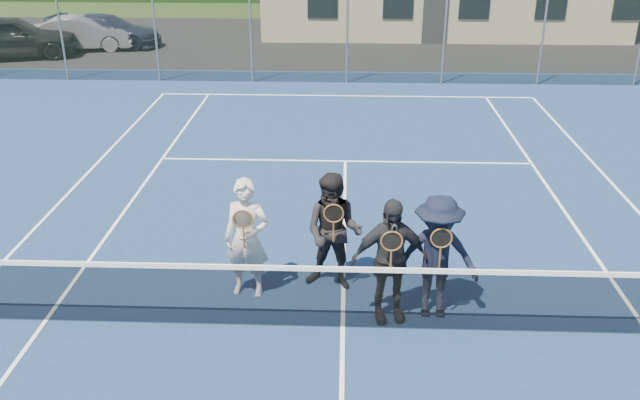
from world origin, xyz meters
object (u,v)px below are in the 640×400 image
object	(u,v)px
player_b	(334,232)
player_c	(389,260)
car_a	(10,37)
player_a	(247,238)
player_d	(437,257)
car_c	(106,31)
tennis_net	(343,295)
car_b	(82,33)

from	to	relation	value
player_b	player_c	distance (m)	1.11
car_a	player_a	world-z (taller)	player_a
player_b	player_c	bearing A→B (deg)	-46.70
player_c	player_d	xyz separation A→B (m)	(0.65, 0.11, -0.00)
player_a	player_c	world-z (taller)	same
player_a	car_c	bearing A→B (deg)	114.09
tennis_net	player_b	distance (m)	1.17
tennis_net	player_d	size ratio (longest dim) A/B	6.49
car_a	player_d	xyz separation A→B (m)	(13.52, -16.31, 0.14)
car_a	tennis_net	world-z (taller)	car_a
tennis_net	player_d	distance (m)	1.37
car_b	tennis_net	distance (m)	20.92
car_a	tennis_net	distance (m)	20.72
player_c	car_c	bearing A→B (deg)	118.42
car_b	player_a	bearing A→B (deg)	-161.99
car_b	player_d	size ratio (longest dim) A/B	2.15
player_d	car_a	bearing A→B (deg)	129.66
player_b	player_d	distance (m)	1.57
player_a	player_c	bearing A→B (deg)	-15.73
tennis_net	player_a	distance (m)	1.67
player_a	player_b	size ratio (longest dim) A/B	1.00
car_c	car_a	bearing A→B (deg)	132.71
car_b	car_c	xyz separation A→B (m)	(0.72, 0.65, -0.02)
car_a	player_b	distance (m)	19.76
player_b	player_d	bearing A→B (deg)	-26.35
player_c	player_d	world-z (taller)	same
player_a	player_d	bearing A→B (deg)	-9.71
player_c	player_a	bearing A→B (deg)	164.27
car_b	player_a	size ratio (longest dim) A/B	2.15
tennis_net	player_c	bearing A→B (deg)	24.70
car_b	player_c	world-z (taller)	player_c
car_b	tennis_net	bearing A→B (deg)	-159.62
car_c	player_b	distance (m)	20.12
car_c	player_a	bearing A→B (deg)	-151.77
player_a	car_a	bearing A→B (deg)	124.43
car_c	player_a	size ratio (longest dim) A/B	2.38
car_a	player_d	size ratio (longest dim) A/B	2.55
car_a	player_a	distance (m)	19.22
car_c	player_d	size ratio (longest dim) A/B	2.38
car_c	player_a	distance (m)	19.80
player_a	player_d	xyz separation A→B (m)	(2.65, -0.45, -0.00)
tennis_net	player_b	world-z (taller)	player_b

